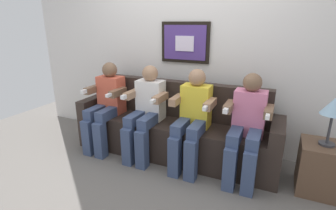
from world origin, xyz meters
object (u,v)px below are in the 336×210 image
at_px(person_leftmost, 106,103).
at_px(person_left_center, 146,109).
at_px(person_right_center, 192,116).
at_px(side_table_right, 321,168).
at_px(couch, 174,131).
at_px(person_rightmost, 247,124).
at_px(table_lamp, 334,108).

bearing_deg(person_leftmost, person_left_center, 0.00).
relative_size(person_right_center, side_table_right, 2.22).
bearing_deg(person_leftmost, person_right_center, 0.02).
bearing_deg(person_right_center, person_left_center, -179.95).
distance_m(couch, person_left_center, 0.45).
bearing_deg(side_table_right, person_right_center, -177.30).
xyz_separation_m(person_right_center, person_rightmost, (0.58, -0.00, 0.00)).
relative_size(person_leftmost, table_lamp, 2.41).
relative_size(couch, person_leftmost, 2.23).
height_order(couch, person_right_center, person_right_center).
distance_m(person_left_center, side_table_right, 1.91).
bearing_deg(person_left_center, person_leftmost, 180.00).
bearing_deg(table_lamp, person_left_center, -178.11).
bearing_deg(table_lamp, couch, 176.16).
distance_m(person_left_center, person_right_center, 0.58).
bearing_deg(table_lamp, person_right_center, -177.28).
bearing_deg(table_lamp, person_rightmost, -175.07).
relative_size(couch, person_right_center, 2.23).
distance_m(couch, person_leftmost, 0.94).
bearing_deg(person_rightmost, couch, 169.04).
relative_size(couch, person_left_center, 2.23).
bearing_deg(person_rightmost, person_leftmost, 180.00).
distance_m(couch, person_right_center, 0.45).
relative_size(person_leftmost, person_rightmost, 1.00).
bearing_deg(person_left_center, person_right_center, 0.05).
xyz_separation_m(couch, person_leftmost, (-0.87, -0.17, 0.29)).
distance_m(couch, side_table_right, 1.59).
relative_size(person_left_center, table_lamp, 2.41).
distance_m(person_left_center, table_lamp, 1.90).
distance_m(person_leftmost, person_left_center, 0.58).
height_order(person_left_center, person_right_center, same).
height_order(person_leftmost, person_left_center, same).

